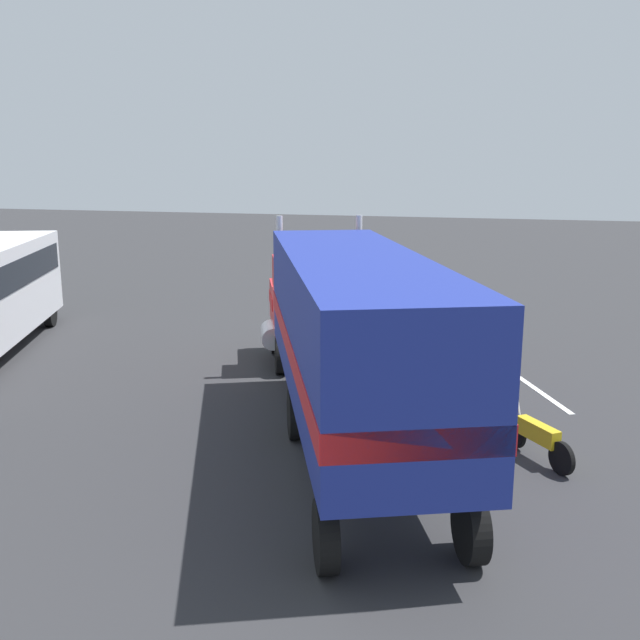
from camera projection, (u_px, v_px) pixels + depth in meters
ground_plane at (303, 365)px, 21.33m from camera, size 120.00×120.00×0.00m
lane_stripe_near at (413, 388)px, 19.15m from camera, size 4.14×1.80×0.01m
lane_stripe_mid at (532, 387)px, 19.25m from camera, size 4.09×1.93×0.01m
semi_truck at (345, 323)px, 15.37m from camera, size 14.03×7.76×4.50m
person_bystander at (461, 391)px, 16.01m from camera, size 0.36×0.47×1.63m
motorcycle at (537, 438)px, 14.41m from camera, size 1.73×1.37×1.12m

